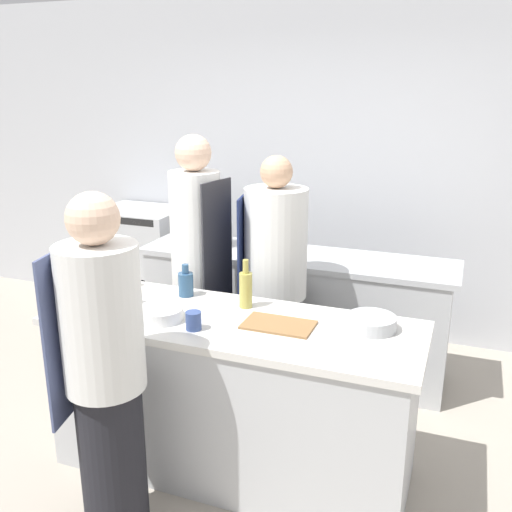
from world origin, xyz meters
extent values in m
plane|color=#A89E8E|center=(0.00, 0.00, 0.00)|extent=(16.00, 16.00, 0.00)
cube|color=silver|center=(0.00, 2.13, 1.40)|extent=(8.00, 0.06, 2.80)
cube|color=#B7BABC|center=(0.00, 0.00, 0.43)|extent=(1.90, 0.69, 0.85)
cube|color=silver|center=(0.00, 0.00, 0.87)|extent=(1.98, 0.72, 0.04)
cube|color=#B7BABC|center=(-0.04, 1.26, 0.43)|extent=(2.21, 0.55, 0.85)
cube|color=#B7BABC|center=(-0.04, 1.26, 0.87)|extent=(2.30, 0.58, 0.04)
cube|color=#B7BABC|center=(-1.65, 1.77, 0.50)|extent=(0.74, 0.62, 1.00)
cube|color=black|center=(-1.65, 1.47, 0.28)|extent=(0.59, 0.01, 0.35)
cube|color=black|center=(-1.65, 1.47, 0.96)|extent=(0.63, 0.01, 0.06)
cylinder|color=black|center=(-0.35, -0.62, 0.38)|extent=(0.31, 0.31, 0.76)
cylinder|color=silver|center=(-0.35, -0.62, 1.09)|extent=(0.36, 0.36, 0.67)
cube|color=#4C567F|center=(-0.54, -0.66, 1.00)|extent=(0.08, 0.34, 0.78)
sphere|color=beige|center=(-0.35, -0.62, 1.54)|extent=(0.23, 0.23, 0.23)
cylinder|color=black|center=(-0.52, 0.63, 0.41)|extent=(0.28, 0.28, 0.82)
cylinder|color=white|center=(-0.52, 0.63, 1.19)|extent=(0.33, 0.33, 0.74)
cube|color=#2D2D33|center=(-0.36, 0.60, 1.08)|extent=(0.07, 0.31, 0.86)
sphere|color=beige|center=(-0.52, 0.63, 1.67)|extent=(0.23, 0.23, 0.23)
cylinder|color=black|center=(-0.02, 0.74, 0.38)|extent=(0.34, 0.34, 0.77)
cylinder|color=silver|center=(-0.02, 0.74, 1.11)|extent=(0.40, 0.40, 0.70)
cube|color=#19234C|center=(-0.22, 0.70, 1.02)|extent=(0.09, 0.37, 0.81)
sphere|color=tan|center=(-0.02, 0.74, 1.56)|extent=(0.20, 0.20, 0.20)
cylinder|color=#B2A84C|center=(0.00, 0.19, 0.99)|extent=(0.07, 0.07, 0.20)
cylinder|color=#B2A84C|center=(0.00, 0.19, 1.13)|extent=(0.03, 0.03, 0.08)
cylinder|color=#5B2319|center=(-0.86, 0.17, 1.01)|extent=(0.09, 0.09, 0.23)
cylinder|color=#5B2319|center=(-0.86, 0.17, 1.17)|extent=(0.04, 0.04, 0.09)
cylinder|color=#2D5175|center=(-0.39, 0.23, 0.96)|extent=(0.09, 0.09, 0.14)
cylinder|color=#2D5175|center=(-0.39, 0.23, 1.06)|extent=(0.04, 0.04, 0.05)
cylinder|color=white|center=(-0.35, -0.13, 0.92)|extent=(0.24, 0.24, 0.06)
cylinder|color=white|center=(-0.62, -0.03, 0.93)|extent=(0.16, 0.16, 0.08)
cylinder|color=#B7BABC|center=(0.70, 0.14, 0.93)|extent=(0.25, 0.25, 0.07)
cylinder|color=#33477F|center=(-0.13, -0.18, 0.94)|extent=(0.08, 0.08, 0.09)
cube|color=olive|center=(0.25, 0.01, 0.90)|extent=(0.36, 0.22, 0.01)
cylinder|color=#B7BABC|center=(-0.68, 1.29, 0.98)|extent=(0.24, 0.24, 0.18)
camera|label=1|loc=(1.10, -2.53, 2.07)|focal=40.00mm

